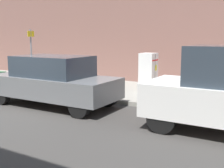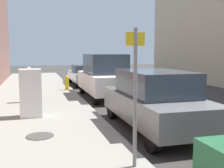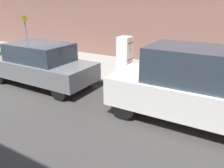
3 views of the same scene
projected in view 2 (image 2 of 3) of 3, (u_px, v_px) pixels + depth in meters
The scene contains 10 objects.
ground_plane at pixel (177, 133), 7.94m from camera, with size 80.00×80.00×0.00m, color #383533.
sidewalk_slab at pixel (37, 142), 6.92m from camera, with size 4.19×44.00×0.15m, color gray.
discarded_refrigerator at pixel (31, 93), 9.22m from camera, with size 0.69×0.61×1.58m.
manhole_cover at pixel (40, 136), 7.12m from camera, with size 0.70×0.70×0.02m, color #47443F.
street_sign_post at pixel (135, 91), 5.10m from camera, with size 0.36×0.07×2.57m.
fire_hydrant at pixel (67, 83), 15.70m from camera, with size 0.22×0.22×0.81m.
pedestrian_walking_far at pixel (29, 82), 11.89m from camera, with size 0.43×0.22×1.50m.
parked_suv_gray at pixel (155, 100), 8.18m from camera, with size 1.90×4.62×1.74m.
parked_van_white at pixel (105, 76), 13.91m from camera, with size 1.99×4.69×2.17m.
parked_sedan_silver at pixel (85, 74), 19.32m from camera, with size 1.89×4.46×1.39m.
Camera 2 is at (-3.84, -6.95, 2.30)m, focal length 45.00 mm.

